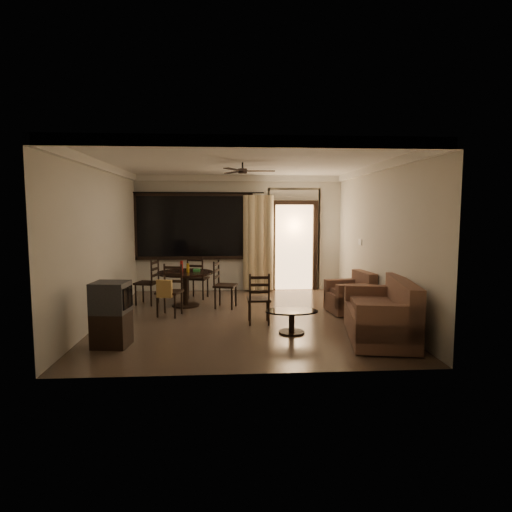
{
  "coord_description": "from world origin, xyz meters",
  "views": [
    {
      "loc": [
        -0.25,
        -7.69,
        1.94
      ],
      "look_at": [
        0.25,
        0.2,
        1.11
      ],
      "focal_mm": 30.0,
      "sensor_mm": 36.0,
      "label": 1
    }
  ],
  "objects": [
    {
      "name": "room_shell",
      "position": [
        0.59,
        1.77,
        1.83
      ],
      "size": [
        5.5,
        6.7,
        5.5
      ],
      "color": "beige",
      "rests_on": "ground"
    },
    {
      "name": "ground",
      "position": [
        0.0,
        0.0,
        0.0
      ],
      "size": [
        5.5,
        5.5,
        0.0
      ],
      "primitive_type": "plane",
      "color": "#7F6651",
      "rests_on": "ground"
    },
    {
      "name": "dining_chair_south",
      "position": [
        -1.36,
        0.2,
        0.31
      ],
      "size": [
        0.51,
        0.55,
        0.95
      ],
      "rotation": [
        0.0,
        0.0,
        -0.25
      ],
      "color": "black",
      "rests_on": "ground"
    },
    {
      "name": "coffee_table",
      "position": [
        0.74,
        -1.06,
        0.25
      ],
      "size": [
        0.84,
        0.5,
        0.37
      ],
      "rotation": [
        0.0,
        0.0,
        -0.2
      ],
      "color": "black",
      "rests_on": "ground"
    },
    {
      "name": "dining_chair_north",
      "position": [
        -0.95,
        1.79,
        0.28
      ],
      "size": [
        0.51,
        0.51,
        0.95
      ],
      "rotation": [
        0.0,
        0.0,
        2.89
      ],
      "color": "black",
      "rests_on": "ground"
    },
    {
      "name": "sofa",
      "position": [
        2.08,
        -1.49,
        0.36
      ],
      "size": [
        1.16,
        1.8,
        0.89
      ],
      "rotation": [
        0.0,
        0.0,
        -0.17
      ],
      "color": "#493021",
      "rests_on": "ground"
    },
    {
      "name": "dining_chair_west",
      "position": [
        -1.96,
        1.24,
        0.28
      ],
      "size": [
        0.51,
        0.51,
        0.95
      ],
      "rotation": [
        0.0,
        0.0,
        -1.82
      ],
      "color": "black",
      "rests_on": "ground"
    },
    {
      "name": "dining_chair_east",
      "position": [
        -0.34,
        0.82,
        0.28
      ],
      "size": [
        0.51,
        0.51,
        0.95
      ],
      "rotation": [
        0.0,
        0.0,
        1.32
      ],
      "color": "black",
      "rests_on": "ground"
    },
    {
      "name": "side_chair",
      "position": [
        0.26,
        -0.45,
        0.27
      ],
      "size": [
        0.4,
        0.4,
        0.89
      ],
      "rotation": [
        0.0,
        0.0,
        3.14
      ],
      "color": "black",
      "rests_on": "ground"
    },
    {
      "name": "tv_cabinet",
      "position": [
        -1.94,
        -1.57,
        0.47
      ],
      "size": [
        0.54,
        0.5,
        0.94
      ],
      "rotation": [
        0.0,
        0.0,
        -0.12
      ],
      "color": "black",
      "rests_on": "ground"
    },
    {
      "name": "armchair",
      "position": [
        2.1,
        0.24,
        0.32
      ],
      "size": [
        0.86,
        0.86,
        0.77
      ],
      "rotation": [
        0.0,
        0.0,
        0.13
      ],
      "color": "#493021",
      "rests_on": "ground"
    },
    {
      "name": "dining_table",
      "position": [
        -1.14,
        1.03,
        0.56
      ],
      "size": [
        1.13,
        1.13,
        0.93
      ],
      "rotation": [
        0.0,
        0.0,
        -0.25
      ],
      "color": "black",
      "rests_on": "ground"
    }
  ]
}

